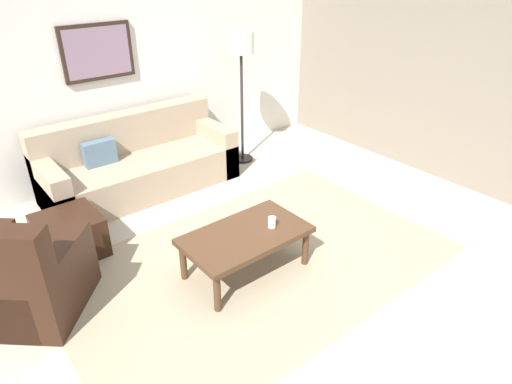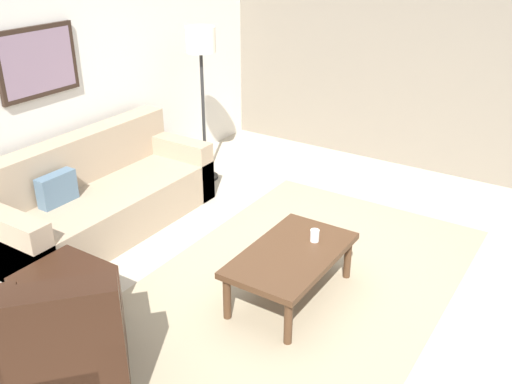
% 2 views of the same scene
% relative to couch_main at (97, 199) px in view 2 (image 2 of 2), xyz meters
% --- Properties ---
extents(ground_plane, '(8.00, 8.00, 0.00)m').
position_rel_couch_main_xyz_m(ground_plane, '(0.16, -2.10, -0.30)').
color(ground_plane, '#B2A893').
extents(rear_partition, '(6.00, 0.12, 2.80)m').
position_rel_couch_main_xyz_m(rear_partition, '(0.16, 0.50, 1.10)').
color(rear_partition, silver).
rests_on(rear_partition, ground_plane).
extents(stone_feature_panel, '(0.12, 5.20, 2.80)m').
position_rel_couch_main_xyz_m(stone_feature_panel, '(3.16, -2.10, 1.10)').
color(stone_feature_panel, slate).
rests_on(stone_feature_panel, ground_plane).
extents(area_rug, '(3.52, 2.23, 0.01)m').
position_rel_couch_main_xyz_m(area_rug, '(0.16, -2.10, -0.29)').
color(area_rug, gray).
rests_on(area_rug, ground_plane).
extents(couch_main, '(2.25, 0.91, 0.88)m').
position_rel_couch_main_xyz_m(couch_main, '(0.00, 0.00, 0.00)').
color(couch_main, gray).
rests_on(couch_main, ground_plane).
extents(armchair_leather, '(1.13, 1.13, 0.95)m').
position_rel_couch_main_xyz_m(armchair_leather, '(-1.67, -1.48, 0.01)').
color(armchair_leather, black).
rests_on(armchair_leather, ground_plane).
extents(ottoman, '(0.56, 0.56, 0.40)m').
position_rel_couch_main_xyz_m(ottoman, '(-1.12, -0.87, -0.10)').
color(ottoman, black).
rests_on(ottoman, ground_plane).
extents(coffee_table, '(1.10, 0.64, 0.41)m').
position_rel_couch_main_xyz_m(coffee_table, '(0.01, -2.13, 0.06)').
color(coffee_table, '#472D1C').
rests_on(coffee_table, ground_plane).
extents(cup, '(0.07, 0.07, 0.10)m').
position_rel_couch_main_xyz_m(cup, '(0.25, -2.20, 0.16)').
color(cup, white).
rests_on(cup, coffee_table).
extents(lamp_standing, '(0.32, 0.32, 1.71)m').
position_rel_couch_main_xyz_m(lamp_standing, '(1.48, -0.16, 1.11)').
color(lamp_standing, black).
rests_on(lamp_standing, ground_plane).
extents(framed_artwork, '(0.81, 0.04, 0.61)m').
position_rel_couch_main_xyz_m(framed_artwork, '(-0.10, 0.41, 1.27)').
color(framed_artwork, black).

